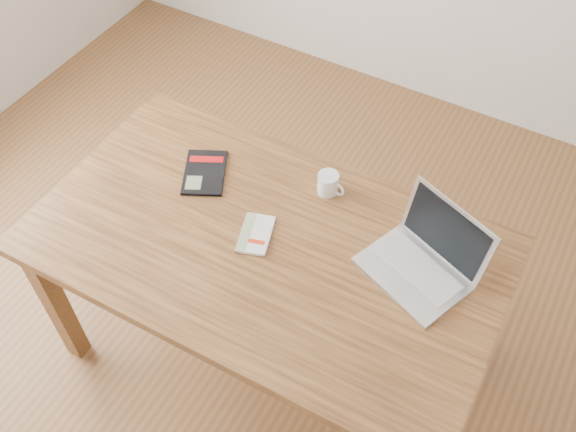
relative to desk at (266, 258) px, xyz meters
The scene contains 6 objects.
room 0.72m from the desk, 135.41° to the right, with size 4.04×4.04×2.70m.
desk is the anchor object (origin of this frame).
white_guidebook 0.11m from the desk, behind, with size 0.14×0.19×0.01m.
black_guidebook 0.39m from the desk, 155.79° to the left, with size 0.23×0.26×0.01m.
laptop 0.53m from the desk, 18.05° to the left, with size 0.40×0.36×0.23m.
coffee_mug 0.33m from the desk, 75.67° to the left, with size 0.11×0.07×0.08m.
Camera 1 is at (0.76, -0.92, 2.42)m, focal length 40.00 mm.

